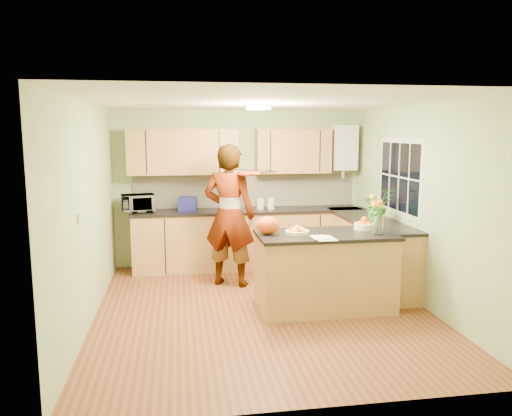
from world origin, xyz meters
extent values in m
plane|color=brown|center=(0.00, 0.00, 0.00)|extent=(4.50, 4.50, 0.00)
cube|color=white|center=(0.00, 0.00, 2.50)|extent=(4.00, 4.50, 0.02)
cube|color=#98AF7D|center=(0.00, 2.25, 1.25)|extent=(4.00, 0.02, 2.50)
cube|color=#98AF7D|center=(0.00, -2.25, 1.25)|extent=(4.00, 0.02, 2.50)
cube|color=#98AF7D|center=(-2.00, 0.00, 1.25)|extent=(0.02, 4.50, 2.50)
cube|color=#98AF7D|center=(2.00, 0.00, 1.25)|extent=(0.02, 4.50, 2.50)
cube|color=#AB7B44|center=(0.10, 1.95, 0.45)|extent=(3.60, 0.60, 0.90)
cube|color=black|center=(0.10, 1.94, 0.92)|extent=(3.64, 0.62, 0.04)
cube|color=#AB7B44|center=(1.70, 0.85, 0.45)|extent=(0.60, 2.20, 0.90)
cube|color=black|center=(1.69, 0.85, 0.92)|extent=(0.62, 2.24, 0.04)
cube|color=silver|center=(0.10, 2.23, 1.20)|extent=(3.60, 0.02, 0.52)
cube|color=#AB7B44|center=(-0.90, 2.08, 1.85)|extent=(1.70, 0.34, 0.70)
cube|color=#AB7B44|center=(0.85, 2.08, 1.85)|extent=(1.20, 0.34, 0.70)
cube|color=silver|center=(1.70, 2.09, 1.90)|extent=(0.40, 0.30, 0.72)
cylinder|color=silver|center=(1.70, 2.09, 1.50)|extent=(0.06, 0.06, 0.20)
cube|color=silver|center=(1.99, 0.60, 1.55)|extent=(0.01, 1.30, 1.05)
cube|color=black|center=(1.99, 0.60, 1.55)|extent=(0.01, 1.18, 0.92)
cube|color=silver|center=(-1.99, -0.60, 1.30)|extent=(0.02, 0.09, 0.09)
cylinder|color=#FFEABF|center=(0.00, 0.30, 2.46)|extent=(0.30, 0.30, 0.06)
cylinder|color=silver|center=(0.00, 0.30, 2.49)|extent=(0.10, 0.10, 0.02)
cube|color=#AB7B44|center=(0.76, -0.07, 0.45)|extent=(1.61, 0.81, 0.91)
cube|color=black|center=(0.76, -0.07, 0.93)|extent=(1.65, 0.85, 0.04)
cylinder|color=#FCECC9|center=(0.41, -0.07, 0.97)|extent=(0.29, 0.29, 0.04)
cylinder|color=#FCECC9|center=(1.31, 0.08, 0.99)|extent=(0.26, 0.26, 0.08)
cylinder|color=silver|center=(1.36, -0.25, 1.07)|extent=(0.12, 0.12, 0.24)
ellipsoid|color=#E74E13|center=(0.06, -0.02, 1.05)|extent=(0.30, 0.26, 0.21)
cube|color=white|center=(0.66, -0.37, 0.95)|extent=(0.22, 0.31, 0.01)
imported|color=#DCAC87|center=(-0.29, 1.06, 1.00)|extent=(0.86, 0.74, 2.00)
imported|color=silver|center=(-1.60, 1.96, 1.07)|extent=(0.53, 0.40, 0.27)
cube|color=#212499|center=(-0.85, 1.99, 1.05)|extent=(0.30, 0.25, 0.22)
cylinder|color=silver|center=(-0.06, 1.93, 1.05)|extent=(0.17, 0.17, 0.23)
sphere|color=black|center=(-0.06, 1.93, 1.21)|extent=(0.08, 0.08, 0.08)
cylinder|color=#FCECC9|center=(0.30, 1.94, 1.02)|extent=(0.13, 0.13, 0.17)
cylinder|color=silver|center=(0.47, 1.95, 1.03)|extent=(0.15, 0.15, 0.19)
imported|color=#2E7C29|center=(1.70, 0.62, 1.17)|extent=(0.47, 0.42, 0.46)
camera|label=1|loc=(-0.99, -5.78, 2.17)|focal=35.00mm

